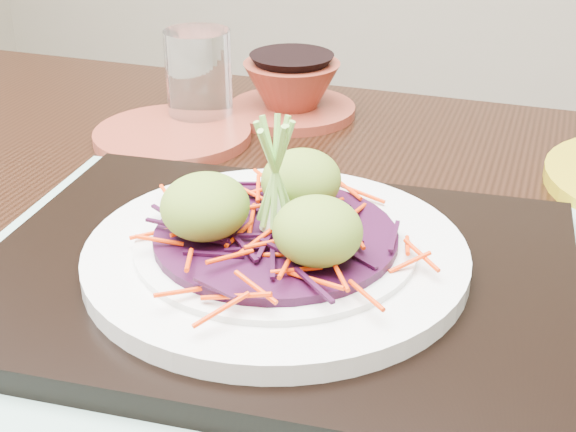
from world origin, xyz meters
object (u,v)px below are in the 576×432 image
at_px(dining_table, 264,358).
at_px(water_glass, 199,77).
at_px(white_plate, 276,253).
at_px(terracotta_side_plate, 173,135).
at_px(serving_tray, 276,275).
at_px(terracotta_bowl_set, 292,92).

distance_m(dining_table, water_glass, 0.34).
relative_size(white_plate, terracotta_side_plate, 1.65).
height_order(serving_tray, terracotta_side_plate, serving_tray).
relative_size(dining_table, terracotta_side_plate, 8.21).
bearing_deg(terracotta_bowl_set, dining_table, -69.33).
bearing_deg(terracotta_side_plate, white_plate, -43.89).
relative_size(water_glass, terracotta_bowl_set, 0.55).
distance_m(dining_table, serving_tray, 0.13).
distance_m(terracotta_side_plate, terracotta_bowl_set, 0.15).
relative_size(serving_tray, water_glass, 4.08).
distance_m(white_plate, water_glass, 0.36).
relative_size(terracotta_side_plate, terracotta_bowl_set, 0.89).
distance_m(white_plate, terracotta_bowl_set, 0.37).
bearing_deg(serving_tray, terracotta_side_plate, 125.65).
relative_size(dining_table, terracotta_bowl_set, 7.32).
height_order(white_plate, water_glass, water_glass).
relative_size(serving_tray, terracotta_side_plate, 2.53).
bearing_deg(dining_table, terracotta_bowl_set, 104.64).
bearing_deg(terracotta_bowl_set, terracotta_side_plate, -122.84).
bearing_deg(dining_table, water_glass, 123.80).
height_order(dining_table, water_glass, water_glass).
bearing_deg(terracotta_side_plate, serving_tray, -43.89).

